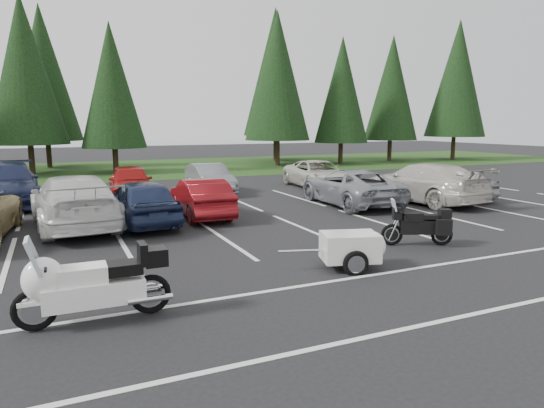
{
  "coord_description": "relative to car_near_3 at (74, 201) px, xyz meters",
  "views": [
    {
      "loc": [
        -3.77,
        -11.73,
        3.23
      ],
      "look_at": [
        1.32,
        -0.5,
        1.17
      ],
      "focal_mm": 32.0,
      "sensor_mm": 36.0,
      "label": 1
    }
  ],
  "objects": [
    {
      "name": "conifer_back_c",
      "position": [
        17.25,
        22.45,
        6.66
      ],
      "size": [
        5.5,
        5.5,
        12.81
      ],
      "color": "#332316",
      "rests_on": "ground"
    },
    {
      "name": "conifer_7",
      "position": [
        20.75,
        17.45,
        4.98
      ],
      "size": [
        4.27,
        4.27,
        9.94
      ],
      "color": "#332316",
      "rests_on": "ground"
    },
    {
      "name": "car_near_7",
      "position": [
        13.32,
        -0.6,
        -0.02
      ],
      "size": [
        2.77,
        5.78,
        1.63
      ],
      "primitive_type": "imported",
      "rotation": [
        0.0,
        0.0,
        3.23
      ],
      "color": "beige",
      "rests_on": "ground"
    },
    {
      "name": "conifer_back_b",
      "position": [
        -0.75,
        23.15,
        5.94
      ],
      "size": [
        4.97,
        4.97,
        11.58
      ],
      "color": "#332316",
      "rests_on": "ground"
    },
    {
      "name": "conifer_5",
      "position": [
        3.25,
        17.25,
        4.8
      ],
      "size": [
        4.14,
        4.14,
        9.63
      ],
      "color": "#332316",
      "rests_on": "ground"
    },
    {
      "name": "conifer_6",
      "position": [
        15.25,
        17.75,
        5.88
      ],
      "size": [
        4.93,
        4.93,
        11.48
      ],
      "color": "#332316",
      "rests_on": "ground"
    },
    {
      "name": "cargo_trailer",
      "position": [
        5.41,
        -7.21,
        -0.42
      ],
      "size": [
        2.0,
        1.48,
        0.83
      ],
      "primitive_type": null,
      "rotation": [
        0.0,
        0.0,
        -0.29
      ],
      "color": "white",
      "rests_on": "ground"
    },
    {
      "name": "stall_markings",
      "position": [
        3.25,
        -2.35,
        -0.83
      ],
      "size": [
        32.0,
        16.0,
        0.01
      ],
      "primitive_type": "cube",
      "color": "silver",
      "rests_on": "ground"
    },
    {
      "name": "conifer_9",
      "position": [
        32.25,
        16.95,
        6.24
      ],
      "size": [
        5.19,
        5.19,
        12.1
      ],
      "color": "#332316",
      "rests_on": "ground"
    },
    {
      "name": "car_near_5",
      "position": [
        4.09,
        0.11,
        -0.16
      ],
      "size": [
        1.56,
        4.13,
        1.35
      ],
      "primitive_type": "imported",
      "rotation": [
        0.0,
        0.0,
        3.11
      ],
      "color": "maroon",
      "rests_on": "ground"
    },
    {
      "name": "car_far_2",
      "position": [
        2.44,
        5.17,
        -0.09
      ],
      "size": [
        2.16,
        4.49,
        1.48
      ],
      "primitive_type": "imported",
      "rotation": [
        0.0,
        0.0,
        -0.1
      ],
      "color": "maroon",
      "rests_on": "ground"
    },
    {
      "name": "car_far_4",
      "position": [
        11.67,
        5.2,
        -0.15
      ],
      "size": [
        2.76,
        5.12,
        1.37
      ],
      "primitive_type": "imported",
      "rotation": [
        0.0,
        0.0,
        -0.1
      ],
      "color": "beige",
      "rests_on": "ground"
    },
    {
      "name": "ground",
      "position": [
        3.25,
        -4.35,
        -0.83
      ],
      "size": [
        120.0,
        120.0,
        0.0
      ],
      "primitive_type": "plane",
      "color": "black",
      "rests_on": "ground"
    },
    {
      "name": "car_near_4",
      "position": [
        1.96,
        -0.39,
        -0.08
      ],
      "size": [
        2.06,
        4.5,
        1.49
      ],
      "primitive_type": "imported",
      "rotation": [
        0.0,
        0.0,
        3.21
      ],
      "color": "#1C2646",
      "rests_on": "ground"
    },
    {
      "name": "car_far_1",
      "position": [
        -2.26,
        5.76,
        0.0
      ],
      "size": [
        2.63,
        5.84,
        1.66
      ],
      "primitive_type": "imported",
      "rotation": [
        0.0,
        0.0,
        0.05
      ],
      "color": "#1A2041",
      "rests_on": "ground"
    },
    {
      "name": "conifer_4",
      "position": [
        -1.75,
        18.55,
        5.7
      ],
      "size": [
        4.8,
        4.8,
        11.17
      ],
      "color": "#332316",
      "rests_on": "ground"
    },
    {
      "name": "car_near_8",
      "position": [
        15.21,
        -0.33,
        -0.16
      ],
      "size": [
        1.71,
        3.98,
        1.34
      ],
      "primitive_type": "imported",
      "rotation": [
        0.0,
        0.0,
        3.17
      ],
      "color": "#A3A4A8",
      "rests_on": "ground"
    },
    {
      "name": "grass_strip",
      "position": [
        3.25,
        19.65,
        -0.83
      ],
      "size": [
        80.0,
        16.0,
        0.01
      ],
      "primitive_type": "cube",
      "color": "#193611",
      "rests_on": "ground"
    },
    {
      "name": "conifer_8",
      "position": [
        26.25,
        18.25,
        5.34
      ],
      "size": [
        4.53,
        4.53,
        10.56
      ],
      "color": "#332316",
      "rests_on": "ground"
    },
    {
      "name": "lake_water",
      "position": [
        7.25,
        50.65,
        -0.83
      ],
      "size": [
        70.0,
        50.0,
        0.02
      ],
      "primitive_type": "cube",
      "color": "slate",
      "rests_on": "ground"
    },
    {
      "name": "adventure_motorcycle",
      "position": [
        8.2,
        -6.19,
        -0.19
      ],
      "size": [
        2.22,
        1.55,
        1.28
      ],
      "primitive_type": null,
      "rotation": [
        0.0,
        0.0,
        -0.43
      ],
      "color": "black",
      "rests_on": "ground"
    },
    {
      "name": "car_near_6",
      "position": [
        10.26,
        0.14,
        -0.11
      ],
      "size": [
        2.66,
        5.29,
        1.44
      ],
      "primitive_type": "imported",
      "rotation": [
        0.0,
        0.0,
        3.09
      ],
      "color": "gray",
      "rests_on": "ground"
    },
    {
      "name": "car_far_3",
      "position": [
        6.08,
        5.54,
        -0.15
      ],
      "size": [
        1.5,
        4.15,
        1.36
      ],
      "primitive_type": "imported",
      "rotation": [
        0.0,
        0.0,
        -0.02
      ],
      "color": "slate",
      "rests_on": "ground"
    },
    {
      "name": "car_near_3",
      "position": [
        0.0,
        0.0,
        0.0
      ],
      "size": [
        2.75,
        5.88,
        1.66
      ],
      "primitive_type": "imported",
      "rotation": [
        0.0,
        0.0,
        3.22
      ],
      "color": "silver",
      "rests_on": "ground"
    },
    {
      "name": "touring_motorcycle",
      "position": [
        -0.05,
        -8.01,
        -0.07
      ],
      "size": [
        2.75,
        0.87,
        1.52
      ],
      "primitive_type": null,
      "rotation": [
        0.0,
        0.0,
        -0.01
      ],
      "color": "white",
      "rests_on": "ground"
    }
  ]
}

